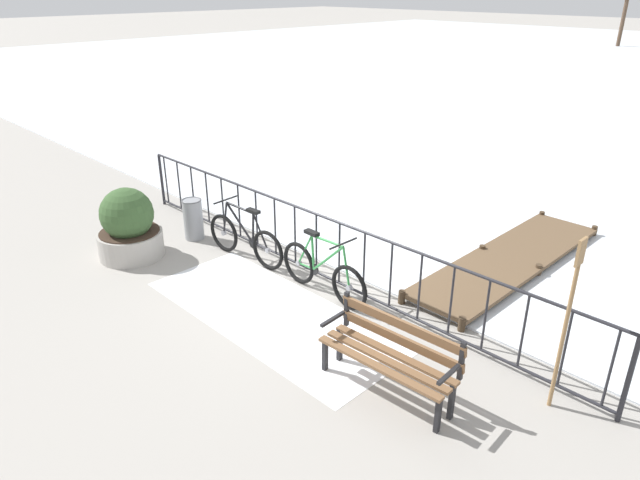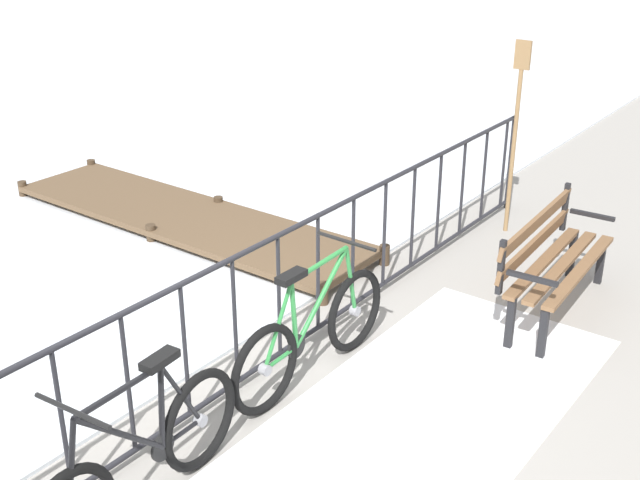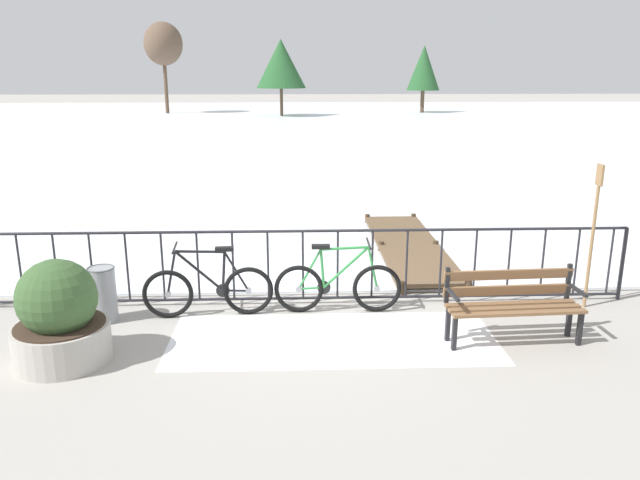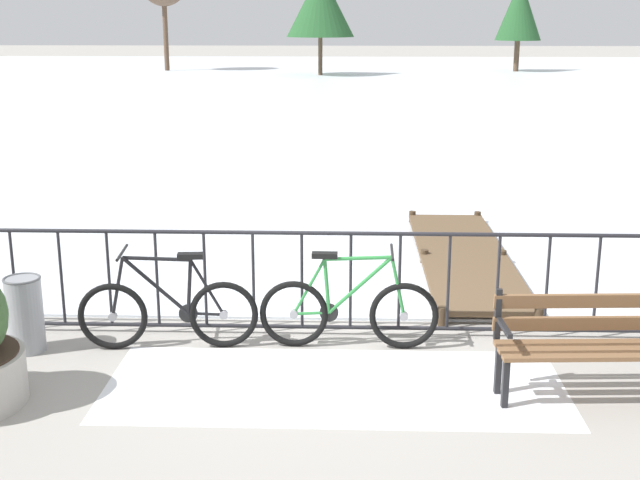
# 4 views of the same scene
# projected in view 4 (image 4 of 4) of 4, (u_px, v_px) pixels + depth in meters

# --- Properties ---
(ground_plane) EXTENTS (160.00, 160.00, 0.00)m
(ground_plane) POSITION_uv_depth(u_px,v_px,m) (302.00, 334.00, 8.43)
(ground_plane) COLOR #9E9991
(frozen_pond) EXTENTS (80.00, 56.00, 0.03)m
(frozen_pond) POSITION_uv_depth(u_px,v_px,m) (339.00, 89.00, 35.83)
(frozen_pond) COLOR silver
(frozen_pond) RESTS_ON ground
(snow_patch) EXTENTS (3.96, 1.59, 0.01)m
(snow_patch) POSITION_uv_depth(u_px,v_px,m) (335.00, 385.00, 7.26)
(snow_patch) COLOR white
(snow_patch) RESTS_ON ground
(railing_fence) EXTENTS (9.06, 0.06, 1.07)m
(railing_fence) POSITION_uv_depth(u_px,v_px,m) (302.00, 281.00, 8.28)
(railing_fence) COLOR #232328
(railing_fence) RESTS_ON ground
(bicycle_near_railing) EXTENTS (1.71, 0.52, 0.97)m
(bicycle_near_railing) POSITION_uv_depth(u_px,v_px,m) (169.00, 312.00, 7.99)
(bicycle_near_railing) COLOR black
(bicycle_near_railing) RESTS_ON ground
(bicycle_second) EXTENTS (1.71, 0.52, 0.97)m
(bicycle_second) POSITION_uv_depth(u_px,v_px,m) (348.00, 311.00, 8.01)
(bicycle_second) COLOR black
(bicycle_second) RESTS_ON ground
(park_bench) EXTENTS (1.62, 0.57, 0.89)m
(park_bench) POSITION_uv_depth(u_px,v_px,m) (592.00, 337.00, 6.97)
(park_bench) COLOR brown
(park_bench) RESTS_ON ground
(trash_bin) EXTENTS (0.35, 0.35, 0.73)m
(trash_bin) POSITION_uv_depth(u_px,v_px,m) (25.00, 314.00, 7.92)
(trash_bin) COLOR gray
(trash_bin) RESTS_ON ground
(wooden_dock) EXTENTS (1.10, 4.43, 0.20)m
(wooden_dock) POSITION_uv_depth(u_px,v_px,m) (463.00, 256.00, 10.72)
(wooden_dock) COLOR brown
(wooden_dock) RESTS_ON ground
(tree_far_west) EXTENTS (3.48, 3.48, 5.30)m
(tree_far_west) POSITION_uv_depth(u_px,v_px,m) (320.00, 4.00, 42.91)
(tree_far_west) COLOR brown
(tree_far_west) RESTS_ON ground
(tree_centre) EXTENTS (2.50, 2.50, 5.03)m
(tree_centre) POSITION_uv_depth(u_px,v_px,m) (519.00, 10.00, 45.93)
(tree_centre) COLOR brown
(tree_centre) RESTS_ON ground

